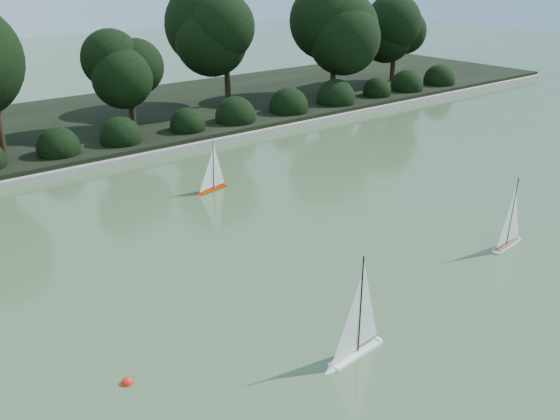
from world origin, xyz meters
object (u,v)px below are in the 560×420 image
Objects in this scene: sailboat_white_a at (352,342)px; sailboat_orange at (210,183)px; race_buoy at (127,383)px; sailboat_white_b at (510,234)px.

sailboat_white_a is 7.08m from sailboat_orange.
sailboat_white_b is at bearing -5.41° from race_buoy.
race_buoy is at bearing 174.59° from sailboat_white_b.
race_buoy is at bearing -131.50° from sailboat_orange.
sailboat_white_b is at bearing 8.12° from sailboat_white_a.
sailboat_orange is at bearing 114.63° from sailboat_white_b.
sailboat_white_b is (4.89, 0.70, -0.02)m from sailboat_white_a.
sailboat_white_b reaches higher than race_buoy.
race_buoy is at bearing 151.75° from sailboat_white_a.
sailboat_white_a reaches higher than race_buoy.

